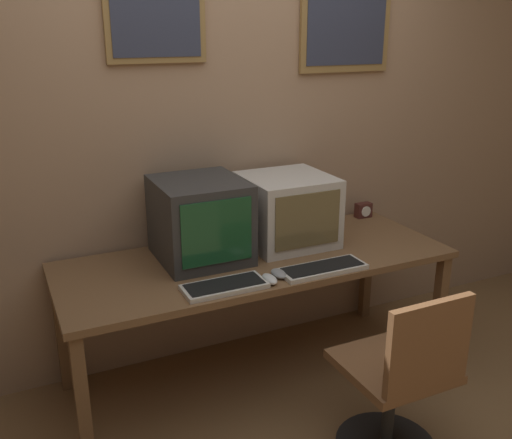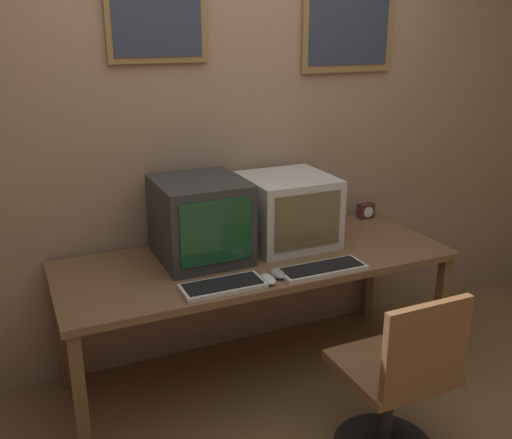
{
  "view_description": "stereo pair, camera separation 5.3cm",
  "coord_description": "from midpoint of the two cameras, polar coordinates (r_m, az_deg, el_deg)",
  "views": [
    {
      "loc": [
        -1.17,
        -1.56,
        1.85
      ],
      "look_at": [
        0.0,
        0.92,
        0.92
      ],
      "focal_mm": 40.0,
      "sensor_mm": 36.0,
      "label": 1
    },
    {
      "loc": [
        -1.12,
        -1.58,
        1.85
      ],
      "look_at": [
        0.0,
        0.92,
        0.92
      ],
      "focal_mm": 40.0,
      "sensor_mm": 36.0,
      "label": 2
    }
  ],
  "objects": [
    {
      "name": "monitor_right",
      "position": [
        3.11,
        2.63,
        0.99
      ],
      "size": [
        0.45,
        0.46,
        0.38
      ],
      "color": "beige",
      "rests_on": "desk"
    },
    {
      "name": "desk_clock",
      "position": [
        3.62,
        10.28,
        0.92
      ],
      "size": [
        0.1,
        0.06,
        0.09
      ],
      "color": "#4C231E",
      "rests_on": "desk"
    },
    {
      "name": "desk",
      "position": [
        2.99,
        -0.51,
        -4.93
      ],
      "size": [
        2.03,
        0.78,
        0.72
      ],
      "color": "brown",
      "rests_on": "ground_plane"
    },
    {
      "name": "wall_back",
      "position": [
        3.18,
        -3.77,
        8.88
      ],
      "size": [
        8.0,
        0.08,
        2.6
      ],
      "color": "tan",
      "rests_on": "ground_plane"
    },
    {
      "name": "office_chair",
      "position": [
        2.65,
        13.57,
        -15.94
      ],
      "size": [
        0.46,
        0.46,
        0.84
      ],
      "color": "black",
      "rests_on": "ground_plane"
    },
    {
      "name": "monitor_left",
      "position": [
        2.9,
        -6.14,
        -0.03
      ],
      "size": [
        0.43,
        0.47,
        0.41
      ],
      "color": "#333333",
      "rests_on": "desk"
    },
    {
      "name": "mouse_near_keyboard",
      "position": [
        2.73,
        1.73,
        -5.43
      ],
      "size": [
        0.06,
        0.11,
        0.03
      ],
      "color": "gray",
      "rests_on": "desk"
    },
    {
      "name": "keyboard_side",
      "position": [
        2.81,
        6.14,
        -4.89
      ],
      "size": [
        0.44,
        0.16,
        0.03
      ],
      "color": "beige",
      "rests_on": "desk"
    },
    {
      "name": "keyboard_main",
      "position": [
        2.62,
        -3.76,
        -6.68
      ],
      "size": [
        0.39,
        0.17,
        0.03
      ],
      "color": "beige",
      "rests_on": "desk"
    },
    {
      "name": "mouse_far_corner",
      "position": [
        2.67,
        0.79,
        -5.97
      ],
      "size": [
        0.06,
        0.11,
        0.04
      ],
      "color": "silver",
      "rests_on": "desk"
    }
  ]
}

